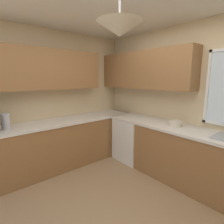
% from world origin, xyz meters
% --- Properties ---
extents(ground_plane, '(8.94, 8.94, 0.00)m').
position_xyz_m(ground_plane, '(0.00, 0.00, 0.00)').
color(ground_plane, '#997A56').
extents(room_shell, '(4.18, 3.50, 2.59)m').
position_xyz_m(room_shell, '(-0.39, 0.48, 1.73)').
color(room_shell, beige).
rests_on(room_shell, ground_plane).
extents(counter_run_left, '(0.65, 3.11, 0.88)m').
position_xyz_m(counter_run_left, '(-1.72, 0.00, 0.44)').
color(counter_run_left, olive).
rests_on(counter_run_left, ground_plane).
extents(counter_run_back, '(3.27, 0.65, 0.88)m').
position_xyz_m(counter_run_back, '(0.21, 1.38, 0.44)').
color(counter_run_back, olive).
rests_on(counter_run_back, ground_plane).
extents(dishwasher, '(0.60, 0.60, 0.84)m').
position_xyz_m(dishwasher, '(-1.06, 1.35, 0.42)').
color(dishwasher, white).
rests_on(dishwasher, ground_plane).
extents(kettle, '(0.12, 0.12, 0.24)m').
position_xyz_m(kettle, '(-1.70, -0.76, 1.01)').
color(kettle, '#B7B7BC').
rests_on(kettle, counter_run_left).
extents(bowl, '(0.21, 0.21, 0.09)m').
position_xyz_m(bowl, '(-0.15, 1.38, 0.93)').
color(bowl, beige).
rests_on(bowl, counter_run_back).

